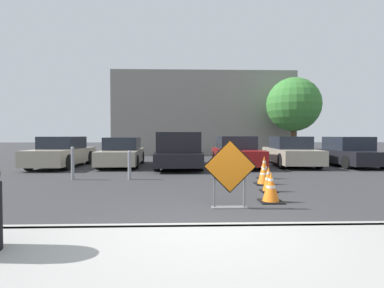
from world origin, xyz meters
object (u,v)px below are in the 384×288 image
object	(u,v)px
traffic_cone_fourth	(264,168)
parked_car_fifth	(349,153)
parked_car_second	(122,153)
bollard_second	(73,162)
traffic_cone_second	(269,179)
parked_car_third	(236,152)
road_closed_sign	(230,172)
parked_car_fourth	(290,152)
bollard_nearest	(129,164)
traffic_cone_third	(264,174)
parked_car_nearest	(62,153)
pickup_truck	(179,152)
traffic_cone_nearest	(271,187)

from	to	relation	value
traffic_cone_fourth	parked_car_fifth	xyz separation A→B (m)	(5.23, 4.04, 0.26)
parked_car_second	bollard_second	world-z (taller)	parked_car_second
traffic_cone_second	parked_car_second	xyz separation A→B (m)	(-5.18, 6.80, 0.31)
traffic_cone_fourth	parked_car_second	xyz separation A→B (m)	(-5.71, 4.47, 0.25)
traffic_cone_fourth	parked_car_third	size ratio (longest dim) A/B	0.18
road_closed_sign	parked_car_fourth	xyz separation A→B (m)	(4.35, 8.47, -0.08)
traffic_cone_second	parked_car_fifth	world-z (taller)	parked_car_fifth
parked_car_fourth	bollard_nearest	size ratio (longest dim) A/B	4.76
traffic_cone_fourth	bollard_second	size ratio (longest dim) A/B	0.71
parked_car_second	parked_car_fifth	distance (m)	10.95
bollard_second	traffic_cone_fourth	bearing A→B (deg)	0.27
traffic_cone_fourth	bollard_second	bearing A→B (deg)	-179.73
traffic_cone_third	parked_car_nearest	bearing A→B (deg)	147.10
bollard_nearest	pickup_truck	bearing A→B (deg)	65.28
parked_car_nearest	parked_car_fifth	bearing A→B (deg)	-178.93
road_closed_sign	traffic_cone_second	xyz separation A→B (m)	(1.31, 1.77, -0.42)
traffic_cone_third	bollard_nearest	xyz separation A→B (m)	(-4.26, 1.14, 0.21)
traffic_cone_nearest	parked_car_third	world-z (taller)	parked_car_third
road_closed_sign	parked_car_fifth	bearing A→B (deg)	49.02
parked_car_second	parked_car_fourth	bearing A→B (deg)	176.97
parked_car_fourth	parked_car_nearest	bearing A→B (deg)	4.71
road_closed_sign	parked_car_fourth	bearing A→B (deg)	62.84
bollard_nearest	parked_car_second	bearing A→B (deg)	104.05
traffic_cone_second	parked_car_third	xyz separation A→B (m)	(0.29, 6.37, 0.34)
road_closed_sign	parked_car_third	size ratio (longest dim) A/B	0.32
parked_car_fourth	bollard_second	bearing A→B (deg)	29.31
parked_car_fourth	bollard_second	size ratio (longest dim) A/B	4.18
parked_car_third	parked_car_fifth	bearing A→B (deg)	179.77
traffic_cone_fourth	parked_car_fifth	distance (m)	6.62
road_closed_sign	parked_car_fourth	size ratio (longest dim) A/B	0.30
traffic_cone_fourth	bollard_nearest	world-z (taller)	bollard_nearest
traffic_cone_nearest	parked_car_fourth	distance (m)	8.61
pickup_truck	bollard_nearest	world-z (taller)	pickup_truck
parked_car_nearest	traffic_cone_third	bearing A→B (deg)	148.33
road_closed_sign	bollard_nearest	size ratio (longest dim) A/B	1.44
pickup_truck	parked_car_fifth	xyz separation A→B (m)	(8.20, 0.56, -0.09)
road_closed_sign	bollard_nearest	world-z (taller)	road_closed_sign
parked_car_fifth	road_closed_sign	bearing A→B (deg)	46.78
traffic_cone_nearest	parked_car_fourth	xyz separation A→B (m)	(3.34, 7.93, 0.33)
parked_car_second	pickup_truck	xyz separation A→B (m)	(2.74, -0.99, 0.10)
bollard_second	parked_car_fifth	bearing A→B (deg)	19.17
road_closed_sign	parked_car_third	distance (m)	8.30
parked_car_third	parked_car_fourth	world-z (taller)	parked_car_third
traffic_cone_second	parked_car_fifth	distance (m)	8.60
traffic_cone_fourth	parked_car_nearest	bearing A→B (deg)	154.22
road_closed_sign	pickup_truck	size ratio (longest dim) A/B	0.27
road_closed_sign	traffic_cone_third	distance (m)	3.34
parked_car_nearest	traffic_cone_second	bearing A→B (deg)	142.20
parked_car_fourth	bollard_second	distance (m)	9.99
parked_car_fifth	traffic_cone_second	bearing A→B (deg)	45.64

